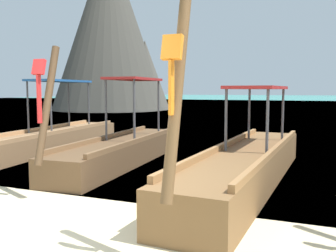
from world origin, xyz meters
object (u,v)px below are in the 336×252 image
object	(u,v)px
longtail_boat_red_ribbon	(123,149)
longtail_boat_orange_ribbon	(247,164)
longtail_boat_yellow_ribbon	(44,140)
karst_rock	(112,28)

from	to	relation	value
longtail_boat_red_ribbon	longtail_boat_orange_ribbon	world-z (taller)	longtail_boat_orange_ribbon
longtail_boat_yellow_ribbon	karst_rock	size ratio (longest dim) A/B	0.52
longtail_boat_red_ribbon	longtail_boat_orange_ribbon	xyz separation A→B (m)	(3.03, -0.89, 0.02)
karst_rock	longtail_boat_orange_ribbon	bearing A→B (deg)	-54.77
longtail_boat_yellow_ribbon	longtail_boat_red_ribbon	distance (m)	2.91
karst_rock	longtail_boat_red_ribbon	bearing A→B (deg)	-59.41
longtail_boat_yellow_ribbon	longtail_boat_red_ribbon	bearing A→B (deg)	-13.40
longtail_boat_yellow_ribbon	longtail_boat_orange_ribbon	xyz separation A→B (m)	(5.85, -1.56, 0.03)
longtail_boat_yellow_ribbon	longtail_boat_red_ribbon	size ratio (longest dim) A/B	1.30
longtail_boat_orange_ribbon	karst_rock	distance (m)	27.43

